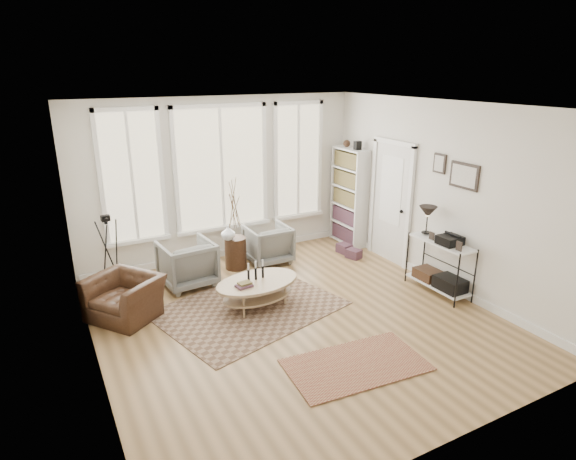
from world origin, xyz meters
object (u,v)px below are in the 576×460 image
armchair_right (268,244)px  accent_chair (124,297)px  armchair_left (187,263)px  bookcase (349,196)px  low_shelf (440,261)px  coffee_table (257,286)px  side_table (235,227)px

armchair_right → accent_chair: armchair_right is taller
armchair_left → armchair_right: armchair_left is taller
armchair_left → armchair_right: bearing=-175.4°
bookcase → accent_chair: (-4.52, -1.05, -0.66)m
bookcase → armchair_right: size_ratio=2.74×
bookcase → low_shelf: size_ratio=1.58×
bookcase → accent_chair: size_ratio=2.23×
coffee_table → armchair_left: size_ratio=1.68×
coffee_table → low_shelf: bearing=-18.2°
bookcase → armchair_right: bearing=-175.0°
low_shelf → coffee_table: bearing=161.8°
coffee_table → armchair_right: bearing=58.7°
armchair_left → side_table: side_table is taller
armchair_left → armchair_right: size_ratio=1.08×
coffee_table → armchair_right: armchair_right is taller
side_table → accent_chair: size_ratio=1.71×
low_shelf → side_table: side_table is taller
low_shelf → accent_chair: low_shelf is taller
coffee_table → armchair_right: 1.72m
armchair_left → side_table: (0.95, 0.27, 0.39)m
armchair_right → armchair_left: bearing=10.1°
bookcase → coffee_table: 3.27m
low_shelf → armchair_left: 3.97m
coffee_table → accent_chair: size_ratio=1.48×
low_shelf → armchair_right: (-1.80, 2.36, -0.17)m
armchair_right → accent_chair: size_ratio=0.82×
coffee_table → side_table: 1.57m
side_table → armchair_left: bearing=-163.8°
armchair_right → accent_chair: 2.81m
armchair_left → accent_chair: 1.26m
coffee_table → armchair_left: (-0.68, 1.21, 0.06)m
armchair_right → low_shelf: bearing=128.0°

